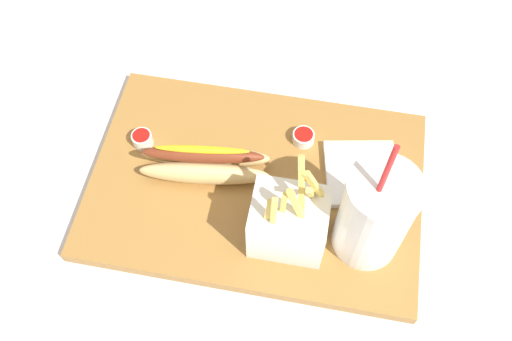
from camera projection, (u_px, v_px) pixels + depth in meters
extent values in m
cube|color=silver|center=(256.00, 191.00, 0.84)|extent=(2.40, 2.40, 0.02)
cube|color=olive|center=(256.00, 184.00, 0.82)|extent=(0.48, 0.32, 0.02)
cylinder|color=white|center=(373.00, 217.00, 0.71)|extent=(0.09, 0.09, 0.15)
cylinder|color=white|center=(386.00, 188.00, 0.64)|extent=(0.09, 0.09, 0.01)
cylinder|color=red|center=(387.00, 170.00, 0.61)|extent=(0.01, 0.02, 0.08)
cube|color=white|center=(289.00, 223.00, 0.73)|extent=(0.10, 0.08, 0.09)
cube|color=#E5C660|center=(273.00, 217.00, 0.67)|extent=(0.01, 0.01, 0.08)
cube|color=#E5C660|center=(283.00, 208.00, 0.69)|extent=(0.01, 0.01, 0.07)
cube|color=#E5C660|center=(268.00, 214.00, 0.68)|extent=(0.01, 0.01, 0.06)
cube|color=#E5C660|center=(316.00, 187.00, 0.68)|extent=(0.04, 0.01, 0.07)
cube|color=#E5C660|center=(311.00, 193.00, 0.68)|extent=(0.01, 0.04, 0.08)
cube|color=#E5C660|center=(302.00, 188.00, 0.67)|extent=(0.02, 0.04, 0.09)
cube|color=#E5C660|center=(298.00, 207.00, 0.67)|extent=(0.03, 0.01, 0.07)
ellipsoid|color=#DBB775|center=(206.00, 156.00, 0.81)|extent=(0.19, 0.05, 0.04)
ellipsoid|color=#DBB775|center=(204.00, 173.00, 0.80)|extent=(0.19, 0.05, 0.04)
ellipsoid|color=maroon|center=(203.00, 153.00, 0.78)|extent=(0.17, 0.05, 0.02)
ellipsoid|color=gold|center=(203.00, 148.00, 0.77)|extent=(0.13, 0.03, 0.01)
cylinder|color=white|center=(142.00, 139.00, 0.84)|extent=(0.03, 0.03, 0.02)
cylinder|color=#B2140F|center=(141.00, 136.00, 0.83)|extent=(0.03, 0.03, 0.01)
cylinder|color=white|center=(303.00, 137.00, 0.84)|extent=(0.03, 0.03, 0.02)
cylinder|color=#B2140F|center=(304.00, 135.00, 0.84)|extent=(0.03, 0.03, 0.01)
cube|color=white|center=(361.00, 174.00, 0.82)|extent=(0.12, 0.12, 0.01)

